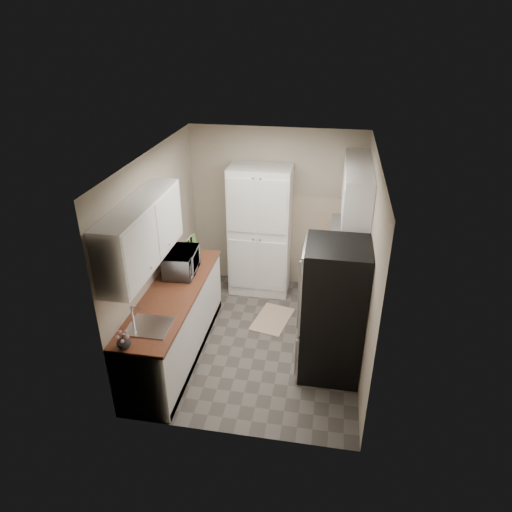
{
  "coord_description": "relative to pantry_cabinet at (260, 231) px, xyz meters",
  "views": [
    {
      "loc": [
        0.81,
        -4.87,
        3.84
      ],
      "look_at": [
        -0.06,
        0.15,
        1.19
      ],
      "focal_mm": 32.0,
      "sensor_mm": 36.0,
      "label": 1
    }
  ],
  "objects": [
    {
      "name": "wine_bottle",
      "position": [
        -0.78,
        -0.92,
        0.08
      ],
      "size": [
        0.08,
        0.08,
        0.31
      ],
      "primitive_type": "cylinder",
      "color": "black",
      "rests_on": "countertop_left"
    },
    {
      "name": "room_shell",
      "position": [
        0.18,
        -1.32,
        0.63
      ],
      "size": [
        2.64,
        3.24,
        2.52
      ],
      "color": "#B8A995",
      "rests_on": "ground"
    },
    {
      "name": "cutting_board",
      "position": [
        -0.81,
        -0.76,
        0.06
      ],
      "size": [
        0.04,
        0.23,
        0.28
      ],
      "primitive_type": "cube",
      "rotation": [
        0.0,
        0.0,
        -0.07
      ],
      "color": "#4C7E38",
      "rests_on": "countertop_left"
    },
    {
      "name": "toaster_oven",
      "position": [
        1.29,
        -0.04,
        0.03
      ],
      "size": [
        0.43,
        0.47,
        0.22
      ],
      "primitive_type": "cube",
      "rotation": [
        0.0,
        0.0,
        0.42
      ],
      "color": "#B7B8BC",
      "rests_on": "countertop_right"
    },
    {
      "name": "refrigerator",
      "position": [
        1.14,
        -1.73,
        -0.15
      ],
      "size": [
        0.7,
        0.72,
        1.7
      ],
      "primitive_type": "cube",
      "color": "#B7B7BC",
      "rests_on": "ground"
    },
    {
      "name": "countertop_left",
      "position": [
        -0.79,
        -1.75,
        -0.1
      ],
      "size": [
        0.63,
        2.33,
        0.04
      ],
      "primitive_type": "cube",
      "color": "brown",
      "rests_on": "base_cabinet_left"
    },
    {
      "name": "flower_vase",
      "position": [
        -0.91,
        -2.83,
        -0.01
      ],
      "size": [
        0.18,
        0.18,
        0.15
      ],
      "primitive_type": "imported",
      "rotation": [
        0.0,
        0.0,
        0.29
      ],
      "color": "silver",
      "rests_on": "countertop_left"
    },
    {
      "name": "base_cabinet_right",
      "position": [
        1.19,
        -0.12,
        -0.56
      ],
      "size": [
        0.6,
        0.8,
        0.88
      ],
      "primitive_type": "cube",
      "color": "white",
      "rests_on": "ground"
    },
    {
      "name": "kitchen_mat",
      "position": [
        0.32,
        -0.82,
        -0.99
      ],
      "size": [
        0.6,
        0.8,
        0.01
      ],
      "primitive_type": "cube",
      "rotation": [
        0.0,
        0.0,
        -0.21
      ],
      "color": "#CDA98A",
      "rests_on": "ground"
    },
    {
      "name": "fruit_basket",
      "position": [
        1.3,
        -0.05,
        0.2
      ],
      "size": [
        0.3,
        0.3,
        0.11
      ],
      "primitive_type": null,
      "rotation": [
        0.0,
        0.0,
        -0.14
      ],
      "color": "gold",
      "rests_on": "toaster_oven"
    },
    {
      "name": "microwave",
      "position": [
        -0.81,
        -1.27,
        0.07
      ],
      "size": [
        0.41,
        0.58,
        0.31
      ],
      "primitive_type": "imported",
      "rotation": [
        0.0,
        0.0,
        1.64
      ],
      "color": "silver",
      "rests_on": "countertop_left"
    },
    {
      "name": "electric_range",
      "position": [
        1.17,
        -0.93,
        -0.52
      ],
      "size": [
        0.71,
        0.78,
        1.13
      ],
      "color": "#B7B7BC",
      "rests_on": "ground"
    },
    {
      "name": "ground",
      "position": [
        0.2,
        -1.32,
        -1.0
      ],
      "size": [
        3.2,
        3.2,
        0.0
      ],
      "primitive_type": "plane",
      "color": "#56514C",
      "rests_on": "ground"
    },
    {
      "name": "pantry_cabinet",
      "position": [
        0.0,
        0.0,
        0.0
      ],
      "size": [
        0.9,
        0.55,
        2.0
      ],
      "primitive_type": "cube",
      "color": "white",
      "rests_on": "ground"
    },
    {
      "name": "countertop_right",
      "position": [
        1.19,
        -0.12,
        -0.1
      ],
      "size": [
        0.63,
        0.83,
        0.04
      ],
      "primitive_type": "cube",
      "color": "brown",
      "rests_on": "base_cabinet_right"
    },
    {
      "name": "base_cabinet_left",
      "position": [
        -0.79,
        -1.75,
        -0.56
      ],
      "size": [
        0.6,
        2.3,
        0.88
      ],
      "primitive_type": "cube",
      "color": "white",
      "rests_on": "ground"
    }
  ]
}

